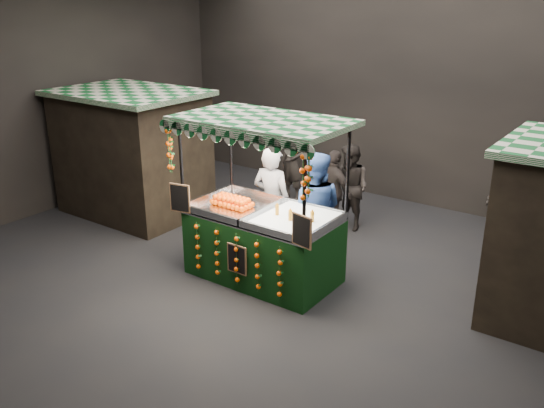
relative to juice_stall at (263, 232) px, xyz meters
The scene contains 11 objects.
ground 0.88m from the juice_stall, ahead, with size 12.00×12.00×0.00m, color black.
market_hall 2.57m from the juice_stall, ahead, with size 12.10×10.10×5.05m.
neighbour_stall_left 4.23m from the juice_stall, 166.95° to the left, with size 3.00×2.20×2.60m.
juice_stall is the anchor object (origin of this frame).
vendor_grey 0.98m from the juice_stall, 116.45° to the left, with size 0.77×0.55×2.00m.
vendor_blue 1.03m from the juice_stall, 67.34° to the left, with size 1.20×1.08×2.02m.
shopper_0 3.92m from the juice_stall, 116.59° to the left, with size 0.70×0.52×1.74m.
shopper_1 2.74m from the juice_stall, 87.55° to the left, with size 0.99×0.87×1.71m.
shopper_2 2.46m from the juice_stall, 92.15° to the left, with size 1.04×0.67×1.64m.
shopper_3 5.32m from the juice_stall, 58.69° to the left, with size 1.20×1.06×1.62m.
shopper_4 4.53m from the juice_stall, 150.88° to the left, with size 1.00×0.78×1.81m.
Camera 1 is at (4.77, -6.78, 4.44)m, focal length 37.86 mm.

